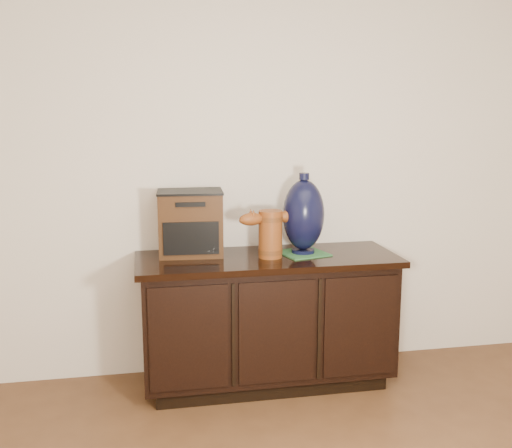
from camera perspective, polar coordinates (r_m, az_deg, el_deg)
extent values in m
plane|color=white|center=(3.54, 0.19, 6.57)|extent=(4.50, 0.00, 4.50)
cube|color=black|center=(3.60, 1.03, -14.20)|extent=(1.29, 0.45, 0.08)
cube|color=black|center=(3.46, 1.05, -8.79)|extent=(1.40, 0.50, 0.64)
cube|color=black|center=(3.36, 1.07, -3.36)|extent=(1.46, 0.56, 0.03)
cube|color=black|center=(3.16, -6.42, -10.79)|extent=(0.41, 0.01, 0.56)
cube|color=black|center=(3.23, 2.01, -10.28)|extent=(0.41, 0.01, 0.56)
cube|color=black|center=(3.36, 9.91, -9.60)|extent=(0.41, 0.01, 0.56)
cylinder|color=brown|center=(3.30, 1.38, -0.97)|extent=(0.16, 0.16, 0.26)
cylinder|color=#3B1A0B|center=(3.32, 1.37, -2.60)|extent=(0.16, 0.16, 0.03)
cylinder|color=#3B1A0B|center=(3.29, 1.39, 0.53)|extent=(0.16, 0.16, 0.03)
ellipsoid|color=brown|center=(3.24, -0.44, 0.46)|extent=(0.15, 0.10, 0.07)
ellipsoid|color=brown|center=(3.34, 3.16, 0.74)|extent=(0.15, 0.10, 0.07)
cube|color=#3F230F|center=(3.39, -6.26, 0.05)|extent=(0.37, 0.30, 0.35)
cube|color=black|center=(3.26, -6.20, -1.38)|extent=(0.30, 0.03, 0.18)
cube|color=black|center=(3.36, -6.32, 3.09)|extent=(0.38, 0.31, 0.01)
cube|color=#316D39|center=(3.42, 4.50, -2.78)|extent=(0.30, 0.30, 0.01)
cylinder|color=black|center=(3.42, 4.50, -2.57)|extent=(0.13, 0.13, 0.02)
ellipsoid|color=black|center=(3.38, 4.55, 0.88)|extent=(0.29, 0.29, 0.40)
cylinder|color=black|center=(3.35, 4.61, 4.55)|extent=(0.06, 0.06, 0.04)
cylinder|color=#611710|center=(3.51, 1.83, -1.25)|extent=(0.06, 0.06, 0.15)
cylinder|color=silver|center=(3.49, 1.84, 0.13)|extent=(0.06, 0.06, 0.02)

